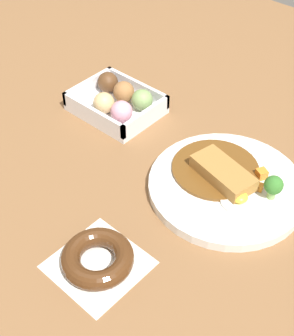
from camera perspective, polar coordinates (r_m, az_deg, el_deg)
ground_plane at (r=0.91m, az=-1.18°, el=0.54°), size 1.60×1.60×0.00m
curry_plate at (r=0.86m, az=9.40°, el=-1.87°), size 0.28×0.28×0.06m
donut_box at (r=1.02m, az=-3.47°, el=7.88°), size 0.18×0.14×0.06m
chocolate_ring_donut at (r=0.74m, az=-5.87°, el=-10.67°), size 0.14×0.14×0.03m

